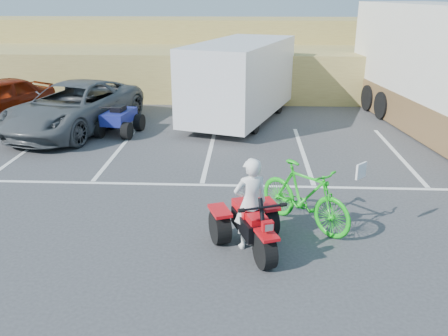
{
  "coord_description": "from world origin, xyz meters",
  "views": [
    {
      "loc": [
        1.06,
        -8.13,
        4.37
      ],
      "look_at": [
        0.61,
        0.92,
        1.0
      ],
      "focal_mm": 38.0,
      "sensor_mm": 36.0,
      "label": 1
    }
  ],
  "objects_px": {
    "grey_pickup": "(74,107)",
    "quad_atv_green": "(211,121)",
    "red_trike_atv": "(252,250)",
    "green_dirt_bike": "(305,196)",
    "rider": "(250,204)",
    "cargo_trailer": "(240,79)",
    "quad_atv_blue": "(120,134)"
  },
  "relations": [
    {
      "from": "rider",
      "to": "quad_atv_green",
      "type": "relative_size",
      "value": 1.19
    },
    {
      "from": "green_dirt_bike",
      "to": "rider",
      "type": "bearing_deg",
      "value": 174.41
    },
    {
      "from": "quad_atv_green",
      "to": "rider",
      "type": "bearing_deg",
      "value": -92.91
    },
    {
      "from": "quad_atv_blue",
      "to": "green_dirt_bike",
      "type": "bearing_deg",
      "value": -40.61
    },
    {
      "from": "rider",
      "to": "quad_atv_blue",
      "type": "xyz_separation_m",
      "value": [
        -4.24,
        7.15,
        -0.86
      ]
    },
    {
      "from": "rider",
      "to": "cargo_trailer",
      "type": "relative_size",
      "value": 0.27
    },
    {
      "from": "green_dirt_bike",
      "to": "quad_atv_green",
      "type": "distance_m",
      "value": 8.42
    },
    {
      "from": "green_dirt_bike",
      "to": "quad_atv_green",
      "type": "relative_size",
      "value": 1.5
    },
    {
      "from": "green_dirt_bike",
      "to": "grey_pickup",
      "type": "bearing_deg",
      "value": 90.96
    },
    {
      "from": "grey_pickup",
      "to": "quad_atv_green",
      "type": "distance_m",
      "value": 4.73
    },
    {
      "from": "grey_pickup",
      "to": "quad_atv_green",
      "type": "height_order",
      "value": "grey_pickup"
    },
    {
      "from": "red_trike_atv",
      "to": "quad_atv_blue",
      "type": "bearing_deg",
      "value": 100.05
    },
    {
      "from": "red_trike_atv",
      "to": "green_dirt_bike",
      "type": "height_order",
      "value": "green_dirt_bike"
    },
    {
      "from": "grey_pickup",
      "to": "quad_atv_blue",
      "type": "distance_m",
      "value": 1.83
    },
    {
      "from": "grey_pickup",
      "to": "quad_atv_green",
      "type": "xyz_separation_m",
      "value": [
        4.46,
        1.37,
        -0.79
      ]
    },
    {
      "from": "rider",
      "to": "grey_pickup",
      "type": "height_order",
      "value": "rider"
    },
    {
      "from": "rider",
      "to": "quad_atv_blue",
      "type": "height_order",
      "value": "rider"
    },
    {
      "from": "grey_pickup",
      "to": "quad_atv_green",
      "type": "relative_size",
      "value": 3.95
    },
    {
      "from": "red_trike_atv",
      "to": "rider",
      "type": "distance_m",
      "value": 0.87
    },
    {
      "from": "rider",
      "to": "quad_atv_green",
      "type": "bearing_deg",
      "value": -101.55
    },
    {
      "from": "grey_pickup",
      "to": "quad_atv_blue",
      "type": "bearing_deg",
      "value": 1.62
    },
    {
      "from": "red_trike_atv",
      "to": "quad_atv_blue",
      "type": "height_order",
      "value": "red_trike_atv"
    },
    {
      "from": "cargo_trailer",
      "to": "quad_atv_blue",
      "type": "xyz_separation_m",
      "value": [
        -3.9,
        -2.0,
        -1.5
      ]
    },
    {
      "from": "red_trike_atv",
      "to": "green_dirt_bike",
      "type": "bearing_deg",
      "value": 24.78
    },
    {
      "from": "grey_pickup",
      "to": "quad_atv_green",
      "type": "bearing_deg",
      "value": 31.88
    },
    {
      "from": "rider",
      "to": "quad_atv_green",
      "type": "xyz_separation_m",
      "value": [
        -1.39,
        8.9,
        -0.86
      ]
    },
    {
      "from": "rider",
      "to": "grey_pickup",
      "type": "distance_m",
      "value": 9.53
    },
    {
      "from": "green_dirt_bike",
      "to": "quad_atv_blue",
      "type": "distance_m",
      "value": 8.24
    },
    {
      "from": "red_trike_atv",
      "to": "grey_pickup",
      "type": "distance_m",
      "value": 9.71
    },
    {
      "from": "red_trike_atv",
      "to": "green_dirt_bike",
      "type": "relative_size",
      "value": 0.77
    },
    {
      "from": "red_trike_atv",
      "to": "cargo_trailer",
      "type": "bearing_deg",
      "value": 71.99
    },
    {
      "from": "red_trike_atv",
      "to": "grey_pickup",
      "type": "height_order",
      "value": "grey_pickup"
    }
  ]
}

